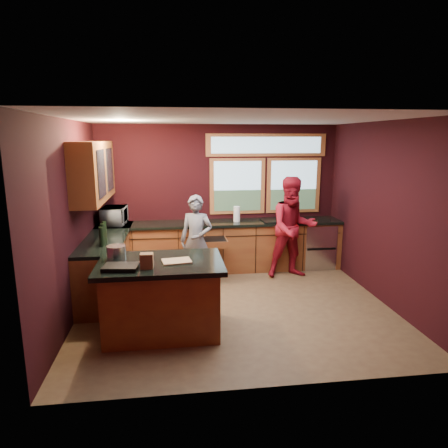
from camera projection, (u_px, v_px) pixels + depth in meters
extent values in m
plane|color=brown|center=(235.00, 306.00, 5.94)|extent=(4.50, 4.50, 0.00)
cube|color=black|center=(219.00, 197.00, 7.59)|extent=(4.50, 0.02, 2.70)
cube|color=black|center=(269.00, 258.00, 3.72)|extent=(4.50, 0.02, 2.70)
cube|color=black|center=(71.00, 221.00, 5.37)|extent=(0.02, 4.00, 2.70)
cube|color=black|center=(385.00, 213.00, 5.94)|extent=(0.02, 4.00, 2.70)
cube|color=silver|center=(236.00, 119.00, 5.37)|extent=(4.50, 4.00, 0.02)
cube|color=#88AABC|center=(237.00, 186.00, 7.58)|extent=(1.06, 0.02, 1.06)
cube|color=#88AABC|center=(293.00, 185.00, 7.72)|extent=(1.06, 0.02, 1.06)
cube|color=#AC6032|center=(267.00, 145.00, 7.49)|extent=(2.30, 0.02, 0.42)
cube|color=maroon|center=(93.00, 171.00, 6.09)|extent=(0.36, 1.80, 0.90)
cube|color=maroon|center=(221.00, 247.00, 7.50)|extent=(4.50, 0.60, 0.88)
cube|color=black|center=(221.00, 223.00, 7.39)|extent=(4.50, 0.64, 0.05)
cube|color=#B7B7BC|center=(316.00, 245.00, 7.71)|extent=(0.60, 0.58, 0.85)
cube|color=black|center=(279.00, 222.00, 7.50)|extent=(0.66, 0.46, 0.05)
cube|color=maroon|center=(108.00, 265.00, 6.43)|extent=(0.60, 2.30, 0.88)
cube|color=black|center=(106.00, 237.00, 6.33)|extent=(0.64, 2.30, 0.05)
cube|color=maroon|center=(162.00, 299.00, 5.07)|extent=(1.40, 0.90, 0.88)
cube|color=black|center=(161.00, 264.00, 4.97)|extent=(1.55, 1.05, 0.06)
imported|color=slate|center=(196.00, 241.00, 6.69)|extent=(0.65, 0.54, 1.53)
imported|color=maroon|center=(293.00, 228.00, 7.04)|extent=(0.91, 0.73, 1.80)
imported|color=#999999|center=(114.00, 216.00, 7.12)|extent=(0.43, 0.60, 0.32)
imported|color=#999999|center=(284.00, 211.00, 7.56)|extent=(0.29, 0.26, 0.33)
cylinder|color=white|center=(237.00, 214.00, 7.40)|extent=(0.12, 0.12, 0.28)
cube|color=#A57A55|center=(177.00, 261.00, 4.94)|extent=(0.38, 0.30, 0.02)
cylinder|color=silver|center=(116.00, 253.00, 5.03)|extent=(0.24, 0.24, 0.18)
cube|color=brown|center=(147.00, 261.00, 4.69)|extent=(0.16, 0.13, 0.18)
cube|color=black|center=(121.00, 267.00, 4.66)|extent=(0.43, 0.33, 0.05)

